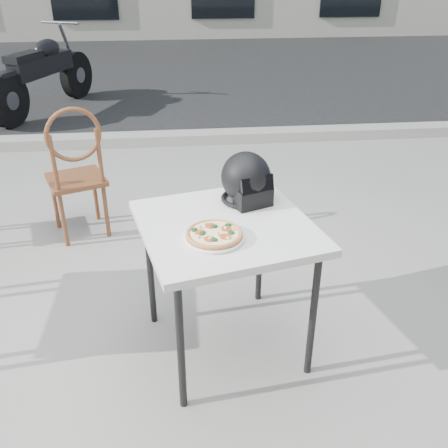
{
  "coord_description": "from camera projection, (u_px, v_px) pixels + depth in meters",
  "views": [
    {
      "loc": [
        0.32,
        -2.59,
        1.94
      ],
      "look_at": [
        0.53,
        -0.55,
        0.82
      ],
      "focal_mm": 40.0,
      "sensor_mm": 36.0,
      "label": 1
    }
  ],
  "objects": [
    {
      "name": "curb",
      "position": [
        147.0,
        139.0,
        5.75
      ],
      "size": [
        30.0,
        0.25,
        0.12
      ],
      "primitive_type": "cube",
      "color": "#99958F",
      "rests_on": "ground"
    },
    {
      "name": "street_asphalt",
      "position": [
        154.0,
        72.0,
        9.28
      ],
      "size": [
        30.0,
        8.0,
        0.0
      ],
      "primitive_type": "cube",
      "color": "black",
      "rests_on": "ground"
    },
    {
      "name": "helmet",
      "position": [
        247.0,
        180.0,
        2.61
      ],
      "size": [
        0.34,
        0.35,
        0.27
      ],
      "rotation": [
        0.0,
        0.0,
        0.37
      ],
      "color": "black",
      "rests_on": "cafe_table_main"
    },
    {
      "name": "pizza",
      "position": [
        214.0,
        234.0,
        2.3
      ],
      "size": [
        0.33,
        0.33,
        0.03
      ],
      "rotation": [
        0.0,
        0.0,
        0.28
      ],
      "color": "#C28047",
      "rests_on": "plate"
    },
    {
      "name": "cafe_chair_main",
      "position": [
        76.0,
        167.0,
        3.62
      ],
      "size": [
        0.52,
        0.52,
        1.04
      ],
      "rotation": [
        0.0,
        0.0,
        3.51
      ],
      "color": "brown",
      "rests_on": "ground"
    },
    {
      "name": "motorcycle",
      "position": [
        44.0,
        75.0,
        6.78
      ],
      "size": [
        1.0,
        2.11,
        1.12
      ],
      "rotation": [
        0.0,
        0.0,
        -0.4
      ],
      "color": "black",
      "rests_on": "street_asphalt"
    },
    {
      "name": "plate",
      "position": [
        214.0,
        237.0,
        2.3
      ],
      "size": [
        0.32,
        0.32,
        0.02
      ],
      "rotation": [
        0.0,
        0.0,
        -0.14
      ],
      "color": "white",
      "rests_on": "cafe_table_main"
    },
    {
      "name": "cafe_table_main",
      "position": [
        226.0,
        236.0,
        2.48
      ],
      "size": [
        0.98,
        0.98,
        0.77
      ],
      "rotation": [
        0.0,
        0.0,
        0.23
      ],
      "color": "silver",
      "rests_on": "ground"
    },
    {
      "name": "ground",
      "position": [
        132.0,
        302.0,
        3.15
      ],
      "size": [
        80.0,
        80.0,
        0.0
      ],
      "primitive_type": "plane",
      "color": "gray",
      "rests_on": "ground"
    }
  ]
}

